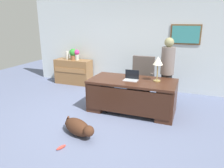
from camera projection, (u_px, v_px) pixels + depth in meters
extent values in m
plane|color=slate|center=(102.00, 121.00, 4.56)|extent=(12.00, 12.00, 0.00)
cube|color=silver|center=(135.00, 44.00, 6.49)|extent=(7.00, 0.12, 2.70)
cube|color=brown|center=(186.00, 35.00, 5.84)|extent=(0.81, 0.03, 0.54)
cube|color=teal|center=(186.00, 35.00, 5.83)|extent=(0.73, 0.01, 0.46)
cube|color=#422316|center=(133.00, 81.00, 4.88)|extent=(1.96, 0.99, 0.05)
cube|color=#422316|center=(101.00, 92.00, 5.26)|extent=(0.36, 0.93, 0.70)
cube|color=#422316|center=(167.00, 101.00, 4.71)|extent=(0.36, 0.93, 0.70)
cube|color=#381E13|center=(126.00, 102.00, 4.56)|extent=(1.86, 0.04, 0.56)
cube|color=olive|center=(74.00, 72.00, 7.14)|extent=(1.21, 0.48, 0.81)
cube|color=#A16F40|center=(69.00, 70.00, 6.89)|extent=(1.11, 0.02, 0.14)
cube|color=#564C47|center=(141.00, 85.00, 5.81)|extent=(0.60, 0.58, 0.18)
cylinder|color=black|center=(141.00, 93.00, 5.88)|extent=(0.10, 0.10, 0.28)
cylinder|color=black|center=(140.00, 97.00, 5.91)|extent=(0.52, 0.52, 0.05)
cube|color=#564C47|center=(143.00, 68.00, 5.91)|extent=(0.60, 0.12, 0.66)
cube|color=#564C47|center=(132.00, 77.00, 5.84)|extent=(0.08, 0.50, 0.22)
cube|color=#564C47|center=(151.00, 79.00, 5.67)|extent=(0.08, 0.50, 0.22)
cylinder|color=#262323|center=(166.00, 90.00, 5.30)|extent=(0.26, 0.26, 0.81)
cylinder|color=slate|center=(168.00, 61.00, 5.09)|extent=(0.32, 0.32, 0.65)
sphere|color=#8F8B5F|center=(169.00, 42.00, 4.97)|extent=(0.22, 0.22, 0.22)
ellipsoid|color=#472819|center=(77.00, 127.00, 3.99)|extent=(0.72, 0.53, 0.30)
sphere|color=#472819|center=(89.00, 131.00, 3.76)|extent=(0.20, 0.20, 0.20)
cylinder|color=#472819|center=(67.00, 120.00, 4.20)|extent=(0.15, 0.10, 0.21)
cube|color=#B2B5BA|center=(131.00, 80.00, 4.82)|extent=(0.32, 0.22, 0.01)
cube|color=black|center=(132.00, 74.00, 4.88)|extent=(0.32, 0.01, 0.21)
cylinder|color=#9E8447|center=(157.00, 81.00, 4.77)|extent=(0.16, 0.16, 0.02)
cylinder|color=#9E8447|center=(157.00, 73.00, 4.72)|extent=(0.02, 0.02, 0.35)
cone|color=silver|center=(158.00, 61.00, 4.64)|extent=(0.22, 0.22, 0.18)
cylinder|color=#B5BBAF|center=(77.00, 57.00, 6.95)|extent=(0.13, 0.13, 0.18)
sphere|color=#CA3482|center=(77.00, 52.00, 6.90)|extent=(0.17, 0.17, 0.17)
cylinder|color=silver|center=(67.00, 55.00, 7.06)|extent=(0.10, 0.10, 0.28)
cylinder|color=brown|center=(73.00, 58.00, 7.00)|extent=(0.18, 0.18, 0.14)
sphere|color=green|center=(73.00, 52.00, 6.95)|extent=(0.24, 0.24, 0.24)
ellipsoid|color=#E53F33|center=(61.00, 147.00, 3.57)|extent=(0.11, 0.19, 0.05)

